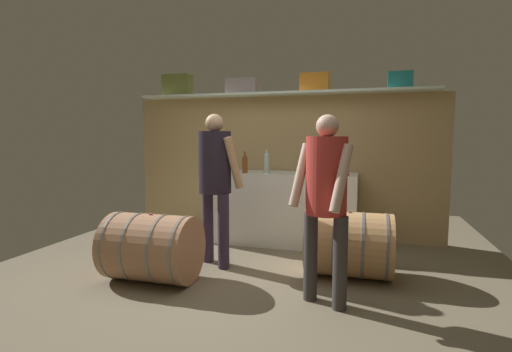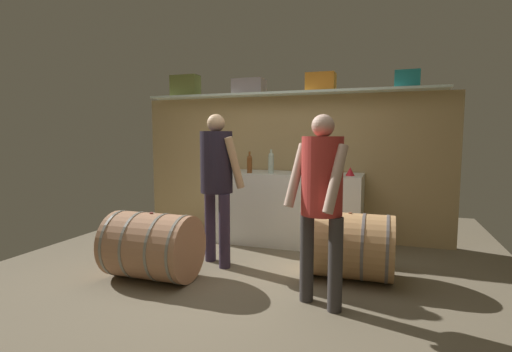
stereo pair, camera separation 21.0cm
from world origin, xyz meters
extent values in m
cube|color=#716650|center=(0.00, 0.53, -0.01)|extent=(5.61, 7.45, 0.02)
cube|color=tan|center=(0.00, 2.13, 0.99)|extent=(4.41, 0.10, 1.99)
cube|color=silver|center=(0.00, 1.98, 2.01)|extent=(4.06, 0.40, 0.03)
cube|color=olive|center=(-1.54, 1.98, 2.17)|extent=(0.42, 0.21, 0.31)
cube|color=gray|center=(-0.53, 1.98, 2.12)|extent=(0.44, 0.29, 0.21)
cube|color=orange|center=(0.48, 1.98, 2.14)|extent=(0.38, 0.25, 0.24)
cube|color=teal|center=(1.54, 1.98, 2.12)|extent=(0.30, 0.29, 0.20)
cube|color=white|center=(0.10, 1.73, 0.47)|extent=(1.94, 0.68, 0.95)
cylinder|color=#B7C8B5|center=(-0.10, 1.63, 1.05)|extent=(0.08, 0.08, 0.22)
sphere|color=#B7C8B5|center=(-0.10, 1.63, 1.18)|extent=(0.07, 0.07, 0.07)
cylinder|color=#B7C8B5|center=(-0.10, 1.63, 1.22)|extent=(0.03, 0.03, 0.07)
cylinder|color=brown|center=(-0.37, 1.55, 1.04)|extent=(0.07, 0.07, 0.19)
sphere|color=brown|center=(-0.37, 1.55, 1.14)|extent=(0.07, 0.07, 0.07)
cylinder|color=brown|center=(-0.37, 1.55, 1.19)|extent=(0.03, 0.03, 0.08)
cylinder|color=white|center=(0.36, 1.65, 0.95)|extent=(0.07, 0.07, 0.00)
cylinder|color=white|center=(0.36, 1.65, 0.99)|extent=(0.01, 0.01, 0.07)
sphere|color=white|center=(0.36, 1.65, 1.05)|extent=(0.07, 0.07, 0.07)
sphere|color=maroon|center=(0.36, 1.65, 1.04)|extent=(0.04, 0.04, 0.04)
cone|color=red|center=(0.92, 1.62, 1.00)|extent=(0.11, 0.11, 0.10)
cylinder|color=#A57453|center=(-0.85, 0.02, 0.33)|extent=(0.86, 0.66, 0.66)
cylinder|color=slate|center=(-1.21, 0.02, 0.33)|extent=(0.03, 0.67, 0.67)
cylinder|color=slate|center=(-0.99, 0.02, 0.33)|extent=(0.03, 0.67, 0.67)
cylinder|color=slate|center=(-0.71, 0.02, 0.33)|extent=(0.03, 0.67, 0.67)
cylinder|color=slate|center=(-0.49, 0.02, 0.33)|extent=(0.03, 0.67, 0.67)
cylinder|color=#92433E|center=(-0.85, 0.02, 0.67)|extent=(0.04, 0.04, 0.01)
cylinder|color=tan|center=(1.02, 0.68, 0.33)|extent=(0.86, 0.66, 0.65)
cylinder|color=slate|center=(0.66, 0.68, 0.33)|extent=(0.03, 0.67, 0.67)
cylinder|color=slate|center=(0.88, 0.68, 0.33)|extent=(0.03, 0.67, 0.67)
cylinder|color=slate|center=(1.15, 0.68, 0.33)|extent=(0.03, 0.67, 0.67)
cylinder|color=slate|center=(1.37, 0.68, 0.33)|extent=(0.03, 0.67, 0.67)
cylinder|color=brown|center=(1.02, 0.68, 0.67)|extent=(0.04, 0.04, 0.01)
cylinder|color=#343030|center=(0.72, 0.00, 0.39)|extent=(0.12, 0.12, 0.78)
cylinder|color=#343030|center=(0.98, -0.12, 0.39)|extent=(0.12, 0.12, 0.78)
cylinder|color=#B3302B|center=(0.85, -0.06, 1.10)|extent=(0.34, 0.34, 0.64)
sphere|color=tan|center=(0.85, -0.06, 1.51)|extent=(0.19, 0.19, 0.19)
cylinder|color=tan|center=(0.63, -0.06, 1.10)|extent=(0.19, 0.28, 0.54)
cylinder|color=tan|center=(0.98, -0.23, 1.10)|extent=(0.19, 0.28, 0.54)
cylinder|color=#31263A|center=(-0.30, 0.55, 0.41)|extent=(0.12, 0.12, 0.81)
cylinder|color=#31263A|center=(-0.55, 0.71, 0.41)|extent=(0.12, 0.12, 0.81)
cylinder|color=black|center=(-0.42, 0.63, 1.15)|extent=(0.35, 0.35, 0.67)
sphere|color=tan|center=(-0.42, 0.63, 1.57)|extent=(0.19, 0.19, 0.19)
cylinder|color=tan|center=(-0.20, 0.60, 1.15)|extent=(0.20, 0.25, 0.56)
cylinder|color=tan|center=(-0.53, 0.82, 1.15)|extent=(0.20, 0.24, 0.57)
camera|label=1|loc=(1.16, -3.25, 1.42)|focal=26.94mm
camera|label=2|loc=(1.36, -3.18, 1.42)|focal=26.94mm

